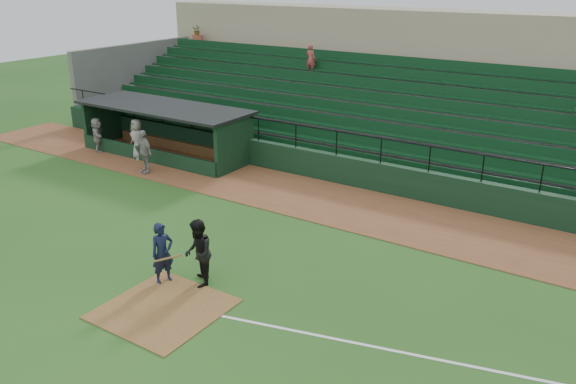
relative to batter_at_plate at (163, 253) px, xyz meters
The scene contains 11 objects.
ground 1.36m from the batter_at_plate, ahead, with size 90.00×90.00×0.00m, color #25531A.
warning_track 8.03m from the batter_at_plate, 82.73° to the left, with size 40.00×4.00×0.03m, color brown.
home_plate_dirt 1.73m from the batter_at_plate, 46.91° to the right, with size 3.00×3.00×0.03m, color brown.
foul_line 9.13m from the batter_at_plate, ahead, with size 18.00×0.09×0.01m, color white.
stadium_structure 16.47m from the batter_at_plate, 86.47° to the left, with size 38.00×13.08×6.40m.
dugout 12.90m from the batter_at_plate, 132.68° to the left, with size 8.90×3.20×2.42m.
batter_at_plate is the anchor object (origin of this frame).
umpire 1.04m from the batter_at_plate, 25.08° to the left, with size 0.96×0.75×1.97m, color black.
dugout_player_a 9.97m from the batter_at_plate, 139.14° to the left, with size 1.12×0.47×1.91m, color gray.
dugout_player_b 12.18m from the batter_at_plate, 140.08° to the left, with size 0.93×0.61×1.91m, color #9E9A94.
dugout_player_c 14.11m from the batter_at_plate, 147.53° to the left, with size 1.54×0.49×1.67m, color #ABA59F.
Camera 1 is at (9.97, -10.23, 8.34)m, focal length 36.14 mm.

